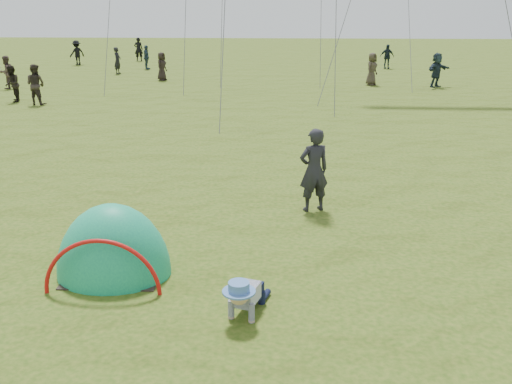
{
  "coord_description": "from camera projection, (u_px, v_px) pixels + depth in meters",
  "views": [
    {
      "loc": [
        -0.37,
        -7.35,
        4.15
      ],
      "look_at": [
        -0.95,
        2.21,
        1.0
      ],
      "focal_mm": 40.0,
      "sensor_mm": 36.0,
      "label": 1
    }
  ],
  "objects": [
    {
      "name": "crowd_person_7",
      "position": [
        12.0,
        84.0,
        25.37
      ],
      "size": [
        0.83,
        0.94,
        1.6
      ],
      "primitive_type": "imported",
      "rotation": [
        0.0,
        0.0,
        5.06
      ],
      "color": "black",
      "rests_on": "ground"
    },
    {
      "name": "crowd_person_16",
      "position": [
        162.0,
        66.0,
        32.69
      ],
      "size": [
        0.7,
        0.89,
        1.59
      ],
      "primitive_type": "imported",
      "rotation": [
        0.0,
        0.0,
        1.28
      ],
      "color": "black",
      "rests_on": "ground"
    },
    {
      "name": "crowd_person_13",
      "position": [
        6.0,
        72.0,
        29.39
      ],
      "size": [
        0.9,
        1.0,
        1.68
      ],
      "primitive_type": "imported",
      "rotation": [
        0.0,
        0.0,
        4.32
      ],
      "color": "#453431",
      "rests_on": "ground"
    },
    {
      "name": "crowd_person_4",
      "position": [
        372.0,
        69.0,
        30.74
      ],
      "size": [
        0.93,
        1.0,
        1.72
      ],
      "primitive_type": "imported",
      "rotation": [
        0.0,
        0.0,
        0.97
      ],
      "color": "#3D342A",
      "rests_on": "ground"
    },
    {
      "name": "crowd_person_5",
      "position": [
        437.0,
        70.0,
        29.98
      ],
      "size": [
        1.59,
        1.49,
        1.79
      ],
      "primitive_type": "imported",
      "rotation": [
        0.0,
        0.0,
        0.72
      ],
      "color": "#1F2D39",
      "rests_on": "ground"
    },
    {
      "name": "crowd_person_15",
      "position": [
        77.0,
        53.0,
        41.12
      ],
      "size": [
        1.22,
        1.27,
        1.73
      ],
      "primitive_type": "imported",
      "rotation": [
        0.0,
        0.0,
        3.99
      ],
      "color": "black",
      "rests_on": "ground"
    },
    {
      "name": "standing_adult",
      "position": [
        314.0,
        170.0,
        11.84
      ],
      "size": [
        0.76,
        0.63,
        1.77
      ],
      "primitive_type": "imported",
      "rotation": [
        0.0,
        0.0,
        3.53
      ],
      "color": "black",
      "rests_on": "ground"
    },
    {
      "name": "crawling_toddler",
      "position": [
        245.0,
        295.0,
        7.92
      ],
      "size": [
        0.79,
        0.96,
        0.63
      ],
      "primitive_type": null,
      "rotation": [
        0.0,
        0.0,
        -0.29
      ],
      "color": "black",
      "rests_on": "ground"
    },
    {
      "name": "crowd_person_1",
      "position": [
        36.0,
        85.0,
        24.66
      ],
      "size": [
        0.98,
        0.84,
        1.74
      ],
      "primitive_type": "imported",
      "rotation": [
        0.0,
        0.0,
        2.9
      ],
      "color": "#2F2722",
      "rests_on": "ground"
    },
    {
      "name": "ground",
      "position": [
        312.0,
        306.0,
        8.25
      ],
      "size": [
        140.0,
        140.0,
        0.0
      ],
      "primitive_type": "plane",
      "color": "#24460E"
    },
    {
      "name": "crowd_person_12",
      "position": [
        139.0,
        49.0,
        44.1
      ],
      "size": [
        0.7,
        0.52,
        1.78
      ],
      "primitive_type": "imported",
      "rotation": [
        0.0,
        0.0,
        3.29
      ],
      "color": "black",
      "rests_on": "ground"
    },
    {
      "name": "crowd_person_14",
      "position": [
        387.0,
        57.0,
        38.82
      ],
      "size": [
        0.97,
        0.45,
        1.61
      ],
      "primitive_type": "imported",
      "rotation": [
        0.0,
        0.0,
        0.06
      ],
      "color": "black",
      "rests_on": "ground"
    },
    {
      "name": "crowd_person_6",
      "position": [
        118.0,
        61.0,
        35.8
      ],
      "size": [
        0.46,
        0.64,
        1.64
      ],
      "primitive_type": "imported",
      "rotation": [
        0.0,
        0.0,
        1.46
      ],
      "color": "black",
      "rests_on": "ground"
    },
    {
      "name": "crowd_person_8",
      "position": [
        147.0,
        57.0,
        38.33
      ],
      "size": [
        0.79,
        1.0,
        1.59
      ],
      "primitive_type": "imported",
      "rotation": [
        0.0,
        0.0,
        2.07
      ],
      "color": "#273C4B",
      "rests_on": "ground"
    },
    {
      "name": "popup_tent",
      "position": [
        115.0,
        274.0,
        9.25
      ],
      "size": [
        1.87,
        1.56,
        2.37
      ],
      "primitive_type": "ellipsoid",
      "rotation": [
        0.0,
        0.0,
        0.03
      ],
      "color": "#158668",
      "rests_on": "ground"
    }
  ]
}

